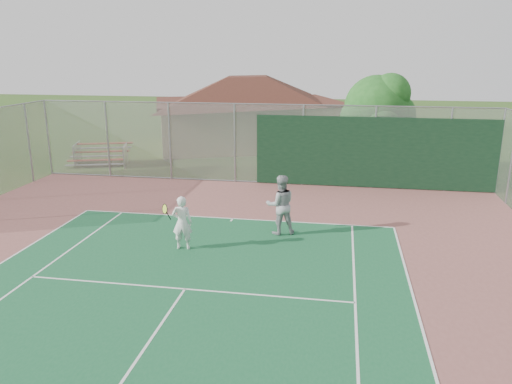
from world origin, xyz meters
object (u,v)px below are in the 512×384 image
clubhouse (248,104)px  player_grey_back (281,205)px  player_white_front (182,223)px  bleachers (101,154)px  tree (378,110)px

clubhouse → player_grey_back: clubhouse is taller
player_white_front → player_grey_back: bearing=-153.3°
bleachers → tree: size_ratio=0.69×
tree → player_grey_back: bearing=-112.3°
player_grey_back → clubhouse: bearing=-94.3°
clubhouse → tree: 10.41m
bleachers → player_white_front: size_ratio=2.00×
clubhouse → player_white_front: (1.31, -17.36, -1.74)m
tree → player_grey_back: size_ratio=2.49×
player_grey_back → bleachers: bearing=-58.4°
tree → player_grey_back: (-3.39, -8.28, -2.18)m
player_white_front → tree: bearing=-127.8°
tree → bleachers: bearing=178.3°
tree → player_white_front: tree is taller
clubhouse → tree: (7.39, -7.31, 0.58)m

